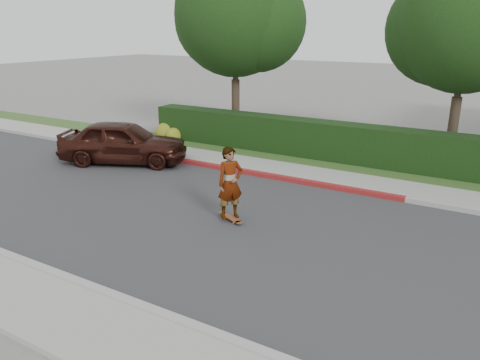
# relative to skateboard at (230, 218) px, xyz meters

# --- Properties ---
(ground) EXTENTS (120.00, 120.00, 0.00)m
(ground) POSITION_rel_skateboard_xyz_m (2.70, -0.27, -0.08)
(ground) COLOR slate
(ground) RESTS_ON ground
(road) EXTENTS (60.00, 8.00, 0.01)m
(road) POSITION_rel_skateboard_xyz_m (2.70, -0.27, -0.08)
(road) COLOR #2D2D30
(road) RESTS_ON ground
(curb_near) EXTENTS (60.00, 0.20, 0.15)m
(curb_near) POSITION_rel_skateboard_xyz_m (2.70, -4.37, -0.01)
(curb_near) COLOR #9E9E99
(curb_near) RESTS_ON ground
(curb_far) EXTENTS (60.00, 0.20, 0.15)m
(curb_far) POSITION_rel_skateboard_xyz_m (2.70, 3.83, -0.01)
(curb_far) COLOR #9E9E99
(curb_far) RESTS_ON ground
(curb_red_section) EXTENTS (12.00, 0.21, 0.15)m
(curb_red_section) POSITION_rel_skateboard_xyz_m (-2.30, 3.83, -0.01)
(curb_red_section) COLOR maroon
(curb_red_section) RESTS_ON ground
(sidewalk_far) EXTENTS (60.00, 1.60, 0.12)m
(sidewalk_far) POSITION_rel_skateboard_xyz_m (2.70, 4.73, -0.02)
(sidewalk_far) COLOR gray
(sidewalk_far) RESTS_ON ground
(planting_strip) EXTENTS (60.00, 1.60, 0.10)m
(planting_strip) POSITION_rel_skateboard_xyz_m (2.70, 6.33, -0.03)
(planting_strip) COLOR #2D4C1E
(planting_strip) RESTS_ON ground
(hedge) EXTENTS (15.00, 1.00, 1.50)m
(hedge) POSITION_rel_skateboard_xyz_m (-0.30, 6.93, 0.67)
(hedge) COLOR black
(hedge) RESTS_ON ground
(flowering_shrub) EXTENTS (1.40, 1.00, 0.90)m
(flowering_shrub) POSITION_rel_skateboard_xyz_m (-7.31, 6.47, 0.25)
(flowering_shrub) COLOR #2D4C19
(flowering_shrub) RESTS_ON ground
(tree_left) EXTENTS (5.99, 5.21, 8.00)m
(tree_left) POSITION_rel_skateboard_xyz_m (-4.81, 8.42, 5.18)
(tree_left) COLOR #33261C
(tree_left) RESTS_ON ground
(tree_center) EXTENTS (5.66, 4.84, 7.44)m
(tree_center) POSITION_rel_skateboard_xyz_m (4.19, 8.92, 4.82)
(tree_center) COLOR #33261C
(tree_center) RESTS_ON ground
(skateboard) EXTENTS (0.95, 0.56, 0.09)m
(skateboard) POSITION_rel_skateboard_xyz_m (0.00, 0.00, 0.00)
(skateboard) COLOR #BC7533
(skateboard) RESTS_ON ground
(skateboarder) EXTENTS (0.77, 0.84, 1.92)m
(skateboarder) POSITION_rel_skateboard_xyz_m (0.00, 0.00, 0.97)
(skateboarder) COLOR white
(skateboarder) RESTS_ON skateboard
(car_maroon) EXTENTS (5.09, 3.64, 1.61)m
(car_maroon) POSITION_rel_skateboard_xyz_m (-6.41, 2.73, 0.72)
(car_maroon) COLOR #361711
(car_maroon) RESTS_ON ground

